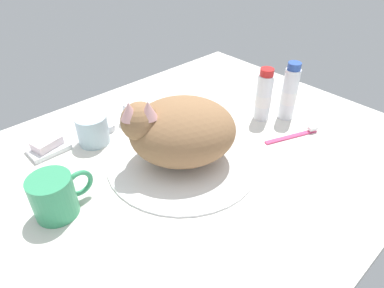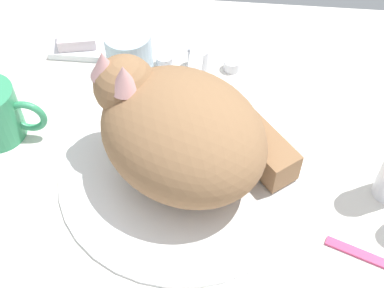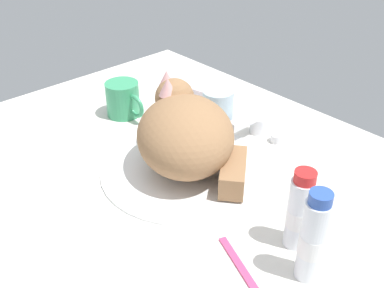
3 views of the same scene
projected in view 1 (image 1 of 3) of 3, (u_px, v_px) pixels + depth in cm
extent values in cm
cube|color=silver|center=(183.00, 166.00, 78.44)|extent=(110.00, 82.50, 3.00)
cylinder|color=white|center=(183.00, 159.00, 77.26)|extent=(34.42, 34.42, 0.99)
cylinder|color=silver|center=(127.00, 116.00, 89.52)|extent=(3.60, 3.60, 3.78)
cube|color=silver|center=(136.00, 114.00, 85.11)|extent=(2.00, 9.13, 2.00)
cylinder|color=silver|center=(109.00, 128.00, 87.01)|extent=(2.80, 2.80, 1.80)
cylinder|color=silver|center=(145.00, 112.00, 93.20)|extent=(2.80, 2.80, 1.80)
ellipsoid|color=#936B47|center=(183.00, 131.00, 72.76)|extent=(29.78, 28.93, 14.27)
sphere|color=#936B47|center=(140.00, 122.00, 68.53)|extent=(11.44, 11.44, 8.18)
ellipsoid|color=white|center=(149.00, 130.00, 69.94)|extent=(6.95, 6.78, 4.50)
cone|color=#DB9E9E|center=(148.00, 110.00, 65.50)|extent=(5.15, 5.15, 3.68)
cone|color=#DB9E9E|center=(129.00, 111.00, 65.17)|extent=(5.15, 5.15, 3.68)
cube|color=#936B47|center=(206.00, 127.00, 83.01)|extent=(11.17, 12.27, 4.60)
ellipsoid|color=white|center=(163.00, 129.00, 82.60)|extent=(6.64, 6.23, 4.14)
cylinder|color=#389966|center=(53.00, 197.00, 62.36)|extent=(8.07, 8.07, 8.43)
torus|color=#389966|center=(79.00, 183.00, 65.24)|extent=(5.72, 1.00, 5.72)
cylinder|color=silver|center=(93.00, 130.00, 81.34)|extent=(7.47, 7.47, 7.24)
cube|color=white|center=(49.00, 149.00, 80.27)|extent=(9.00, 6.40, 1.20)
cube|color=silver|center=(47.00, 143.00, 79.32)|extent=(7.06, 5.43, 2.01)
cylinder|color=white|center=(263.00, 98.00, 88.72)|extent=(4.07, 4.07, 12.57)
cylinder|color=white|center=(263.00, 100.00, 89.09)|extent=(4.16, 4.16, 3.14)
cylinder|color=red|center=(267.00, 72.00, 84.48)|extent=(3.46, 3.46, 1.80)
cylinder|color=white|center=(289.00, 94.00, 88.79)|extent=(3.96, 3.96, 13.90)
cylinder|color=white|center=(289.00, 97.00, 89.20)|extent=(4.04, 4.04, 3.48)
cylinder|color=#2D51AD|center=(294.00, 66.00, 84.15)|extent=(3.37, 3.37, 1.80)
cube|color=#D83F72|center=(291.00, 136.00, 84.81)|extent=(14.35, 6.41, 0.80)
cube|color=white|center=(313.00, 128.00, 86.27)|extent=(2.57, 2.13, 0.80)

